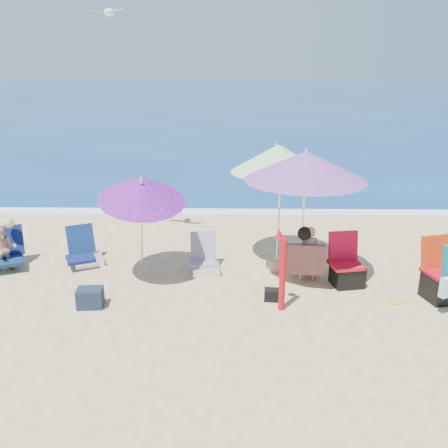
{
  "coord_description": "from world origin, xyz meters",
  "views": [
    {
      "loc": [
        -0.16,
        -6.94,
        3.84
      ],
      "look_at": [
        -0.3,
        1.0,
        1.1
      ],
      "focal_mm": 38.61,
      "sensor_mm": 36.0,
      "label": 1
    }
  ],
  "objects_px": {
    "umbrella_blue": "(142,189)",
    "camp_chair_right": "(445,278)",
    "camp_chair_left": "(346,270)",
    "umbrella_striped": "(278,158)",
    "chair_navy": "(85,255)",
    "person_center": "(307,255)",
    "chair_rainbow": "(205,262)",
    "umbrella_turquoise": "(306,166)",
    "furled_umbrella": "(282,267)",
    "seagull": "(109,12)",
    "person_left": "(6,248)"
  },
  "relations": [
    {
      "from": "umbrella_blue",
      "to": "camp_chair_right",
      "type": "xyz_separation_m",
      "value": [
        5.08,
        -0.7,
        -1.33
      ]
    },
    {
      "from": "umbrella_blue",
      "to": "camp_chair_left",
      "type": "bearing_deg",
      "value": -2.07
    },
    {
      "from": "umbrella_striped",
      "to": "chair_navy",
      "type": "relative_size",
      "value": 2.7
    },
    {
      "from": "umbrella_blue",
      "to": "person_center",
      "type": "height_order",
      "value": "umbrella_blue"
    },
    {
      "from": "umbrella_blue",
      "to": "chair_rainbow",
      "type": "bearing_deg",
      "value": 21.16
    },
    {
      "from": "umbrella_striped",
      "to": "camp_chair_left",
      "type": "bearing_deg",
      "value": -40.04
    },
    {
      "from": "umbrella_turquoise",
      "to": "chair_navy",
      "type": "distance_m",
      "value": 4.6
    },
    {
      "from": "furled_umbrella",
      "to": "chair_rainbow",
      "type": "height_order",
      "value": "furled_umbrella"
    },
    {
      "from": "furled_umbrella",
      "to": "seagull",
      "type": "bearing_deg",
      "value": 138.24
    },
    {
      "from": "chair_rainbow",
      "to": "seagull",
      "type": "xyz_separation_m",
      "value": [
        -1.8,
        1.32,
        4.47
      ]
    },
    {
      "from": "umbrella_turquoise",
      "to": "umbrella_blue",
      "type": "relative_size",
      "value": 1.3
    },
    {
      "from": "chair_navy",
      "to": "umbrella_blue",
      "type": "bearing_deg",
      "value": -27.29
    },
    {
      "from": "umbrella_turquoise",
      "to": "camp_chair_left",
      "type": "relative_size",
      "value": 2.92
    },
    {
      "from": "camp_chair_left",
      "to": "person_left",
      "type": "height_order",
      "value": "person_left"
    },
    {
      "from": "camp_chair_right",
      "to": "seagull",
      "type": "bearing_deg",
      "value": 157.56
    },
    {
      "from": "umbrella_turquoise",
      "to": "seagull",
      "type": "bearing_deg",
      "value": 154.58
    },
    {
      "from": "chair_rainbow",
      "to": "camp_chair_right",
      "type": "bearing_deg",
      "value": -15.15
    },
    {
      "from": "umbrella_blue",
      "to": "camp_chair_right",
      "type": "bearing_deg",
      "value": -7.81
    },
    {
      "from": "chair_navy",
      "to": "person_left",
      "type": "distance_m",
      "value": 1.45
    },
    {
      "from": "chair_rainbow",
      "to": "person_left",
      "type": "distance_m",
      "value": 3.78
    },
    {
      "from": "person_center",
      "to": "furled_umbrella",
      "type": "bearing_deg",
      "value": -117.54
    },
    {
      "from": "person_center",
      "to": "seagull",
      "type": "bearing_deg",
      "value": 155.23
    },
    {
      "from": "umbrella_striped",
      "to": "camp_chair_right",
      "type": "relative_size",
      "value": 2.18
    },
    {
      "from": "umbrella_striped",
      "to": "chair_rainbow",
      "type": "height_order",
      "value": "umbrella_striped"
    },
    {
      "from": "camp_chair_right",
      "to": "person_left",
      "type": "distance_m",
      "value": 7.89
    },
    {
      "from": "person_left",
      "to": "chair_rainbow",
      "type": "bearing_deg",
      "value": -0.15
    },
    {
      "from": "chair_navy",
      "to": "camp_chair_left",
      "type": "distance_m",
      "value": 4.99
    },
    {
      "from": "person_center",
      "to": "camp_chair_right",
      "type": "bearing_deg",
      "value": -18.35
    },
    {
      "from": "umbrella_blue",
      "to": "seagull",
      "type": "bearing_deg",
      "value": 114.04
    },
    {
      "from": "furled_umbrella",
      "to": "camp_chair_right",
      "type": "relative_size",
      "value": 1.24
    },
    {
      "from": "furled_umbrella",
      "to": "seagull",
      "type": "relative_size",
      "value": 1.68
    },
    {
      "from": "camp_chair_right",
      "to": "furled_umbrella",
      "type": "bearing_deg",
      "value": -172.62
    },
    {
      "from": "camp_chair_left",
      "to": "person_left",
      "type": "xyz_separation_m",
      "value": [
        -6.33,
        0.54,
        0.17
      ]
    },
    {
      "from": "umbrella_blue",
      "to": "camp_chair_left",
      "type": "distance_m",
      "value": 3.87
    },
    {
      "from": "umbrella_blue",
      "to": "person_left",
      "type": "distance_m",
      "value": 3.05
    },
    {
      "from": "chair_navy",
      "to": "chair_rainbow",
      "type": "bearing_deg",
      "value": -7.01
    },
    {
      "from": "umbrella_striped",
      "to": "camp_chair_right",
      "type": "distance_m",
      "value": 3.53
    },
    {
      "from": "umbrella_turquoise",
      "to": "chair_rainbow",
      "type": "bearing_deg",
      "value": 168.1
    },
    {
      "from": "camp_chair_right",
      "to": "seagull",
      "type": "distance_m",
      "value": 7.62
    },
    {
      "from": "umbrella_blue",
      "to": "chair_navy",
      "type": "xyz_separation_m",
      "value": [
        -1.34,
        0.69,
        -1.52
      ]
    },
    {
      "from": "umbrella_blue",
      "to": "furled_umbrella",
      "type": "xyz_separation_m",
      "value": [
        2.33,
        -1.05,
        -0.98
      ]
    },
    {
      "from": "camp_chair_right",
      "to": "chair_rainbow",
      "type": "bearing_deg",
      "value": 164.85
    },
    {
      "from": "person_left",
      "to": "seagull",
      "type": "xyz_separation_m",
      "value": [
        1.97,
        1.31,
        4.2
      ]
    },
    {
      "from": "chair_rainbow",
      "to": "camp_chair_left",
      "type": "relative_size",
      "value": 0.77
    },
    {
      "from": "person_left",
      "to": "seagull",
      "type": "distance_m",
      "value": 4.83
    },
    {
      "from": "umbrella_turquoise",
      "to": "umbrella_striped",
      "type": "relative_size",
      "value": 1.15
    },
    {
      "from": "chair_navy",
      "to": "camp_chair_right",
      "type": "height_order",
      "value": "camp_chair_right"
    },
    {
      "from": "camp_chair_left",
      "to": "camp_chair_right",
      "type": "xyz_separation_m",
      "value": [
        1.49,
        -0.57,
        0.11
      ]
    },
    {
      "from": "chair_rainbow",
      "to": "person_left",
      "type": "relative_size",
      "value": 0.73
    },
    {
      "from": "umbrella_blue",
      "to": "person_left",
      "type": "relative_size",
      "value": 2.13
    }
  ]
}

